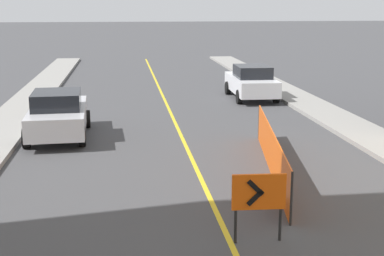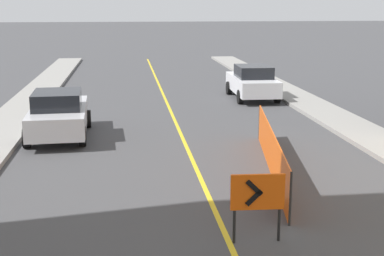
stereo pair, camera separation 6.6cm
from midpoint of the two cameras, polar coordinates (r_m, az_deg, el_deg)
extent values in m
cube|color=gold|center=(18.02, -0.92, -1.04)|extent=(0.12, 53.42, 0.01)
cube|color=gray|center=(19.65, 17.39, -0.24)|extent=(1.81, 53.42, 0.15)
cube|color=#EF560C|center=(10.06, 7.21, -6.78)|extent=(1.02, 0.11, 0.69)
cube|color=black|center=(9.97, 6.85, -6.37)|extent=(0.33, 0.04, 0.33)
cube|color=black|center=(10.03, 6.82, -7.41)|extent=(0.33, 0.04, 0.33)
cylinder|color=black|center=(10.21, 4.71, -10.45)|extent=(0.06, 0.06, 0.65)
cylinder|color=black|center=(10.41, 9.44, -10.11)|extent=(0.06, 0.06, 0.65)
cube|color=#EF560C|center=(14.41, 8.57, -2.45)|extent=(1.19, 7.10, 1.15)
cylinder|color=#262626|center=(11.02, 10.62, -7.45)|extent=(0.05, 0.05, 1.15)
cylinder|color=#262626|center=(17.89, 7.32, 0.63)|extent=(0.05, 0.05, 1.15)
cube|color=#B7B7BC|center=(18.54, -13.90, 1.12)|extent=(1.99, 4.37, 0.72)
cube|color=black|center=(18.21, -14.09, 2.94)|extent=(1.61, 2.00, 0.55)
cylinder|color=black|center=(20.02, -15.85, 0.82)|extent=(0.25, 0.65, 0.64)
cylinder|color=black|center=(19.83, -10.97, 0.97)|extent=(0.25, 0.65, 0.64)
cylinder|color=black|center=(17.46, -17.11, -1.02)|extent=(0.25, 0.65, 0.64)
cylinder|color=black|center=(17.24, -11.51, -0.87)|extent=(0.25, 0.65, 0.64)
cube|color=silver|center=(25.62, 6.50, 4.65)|extent=(1.88, 4.33, 0.72)
cube|color=black|center=(25.33, 6.65, 6.00)|extent=(1.57, 1.96, 0.55)
cylinder|color=black|center=(26.78, 4.03, 4.29)|extent=(0.23, 0.64, 0.64)
cylinder|color=black|center=(27.16, 7.58, 4.33)|extent=(0.23, 0.64, 0.64)
cylinder|color=black|center=(24.21, 5.25, 3.32)|extent=(0.23, 0.64, 0.64)
cylinder|color=black|center=(24.63, 9.15, 3.38)|extent=(0.23, 0.64, 0.64)
camera|label=1|loc=(0.03, -89.87, 0.03)|focal=50.00mm
camera|label=2|loc=(0.03, 90.13, -0.03)|focal=50.00mm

